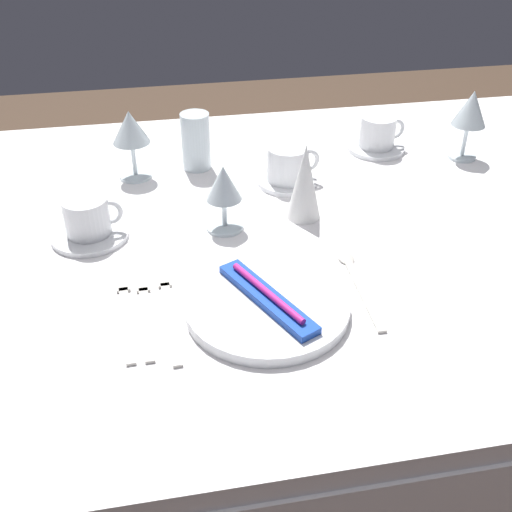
# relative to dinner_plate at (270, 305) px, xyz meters

# --- Properties ---
(ground_plane) EXTENTS (6.00, 6.00, 0.00)m
(ground_plane) POSITION_rel_dinner_plate_xyz_m (-0.00, 0.25, -0.75)
(ground_plane) COLOR #4C3828
(dining_table) EXTENTS (1.80, 1.11, 0.74)m
(dining_table) POSITION_rel_dinner_plate_xyz_m (-0.00, 0.25, -0.09)
(dining_table) COLOR white
(dining_table) RESTS_ON ground
(dinner_plate) EXTENTS (0.25, 0.25, 0.02)m
(dinner_plate) POSITION_rel_dinner_plate_xyz_m (0.00, 0.00, 0.00)
(dinner_plate) COLOR white
(dinner_plate) RESTS_ON dining_table
(toothbrush_package) EXTENTS (0.12, 0.21, 0.02)m
(toothbrush_package) POSITION_rel_dinner_plate_xyz_m (0.00, 0.00, 0.02)
(toothbrush_package) COLOR blue
(toothbrush_package) RESTS_ON dinner_plate
(fork_outer) EXTENTS (0.03, 0.23, 0.00)m
(fork_outer) POSITION_rel_dinner_plate_xyz_m (-0.15, 0.02, -0.01)
(fork_outer) COLOR beige
(fork_outer) RESTS_ON dining_table
(fork_inner) EXTENTS (0.02, 0.20, 0.00)m
(fork_inner) POSITION_rel_dinner_plate_xyz_m (-0.19, 0.03, -0.01)
(fork_inner) COLOR beige
(fork_inner) RESTS_ON dining_table
(fork_salad) EXTENTS (0.03, 0.21, 0.00)m
(fork_salad) POSITION_rel_dinner_plate_xyz_m (-0.22, 0.03, -0.01)
(fork_salad) COLOR beige
(fork_salad) RESTS_ON dining_table
(spoon_soup) EXTENTS (0.03, 0.22, 0.01)m
(spoon_soup) POSITION_rel_dinner_plate_xyz_m (0.15, 0.05, -0.01)
(spoon_soup) COLOR beige
(spoon_soup) RESTS_ON dining_table
(saucer_left) EXTENTS (0.14, 0.14, 0.01)m
(saucer_left) POSITION_rel_dinner_plate_xyz_m (-0.28, 0.26, -0.00)
(saucer_left) COLOR white
(saucer_left) RESTS_ON dining_table
(coffee_cup_left) EXTENTS (0.10, 0.08, 0.07)m
(coffee_cup_left) POSITION_rel_dinner_plate_xyz_m (-0.28, 0.26, 0.04)
(coffee_cup_left) COLOR white
(coffee_cup_left) RESTS_ON saucer_left
(saucer_right) EXTENTS (0.12, 0.12, 0.01)m
(saucer_right) POSITION_rel_dinner_plate_xyz_m (0.12, 0.40, -0.00)
(saucer_right) COLOR white
(saucer_right) RESTS_ON dining_table
(coffee_cup_right) EXTENTS (0.11, 0.09, 0.07)m
(coffee_cup_right) POSITION_rel_dinner_plate_xyz_m (0.12, 0.40, 0.04)
(coffee_cup_right) COLOR white
(coffee_cup_right) RESTS_ON saucer_right
(saucer_far) EXTENTS (0.13, 0.13, 0.01)m
(saucer_far) POSITION_rel_dinner_plate_xyz_m (0.36, 0.53, -0.00)
(saucer_far) COLOR white
(saucer_far) RESTS_ON dining_table
(coffee_cup_far) EXTENTS (0.10, 0.08, 0.07)m
(coffee_cup_far) POSITION_rel_dinner_plate_xyz_m (0.36, 0.53, 0.04)
(coffee_cup_far) COLOR white
(coffee_cup_far) RESTS_ON saucer_far
(wine_glass_centre) EXTENTS (0.07, 0.07, 0.13)m
(wine_glass_centre) POSITION_rel_dinner_plate_xyz_m (-0.03, 0.25, 0.08)
(wine_glass_centre) COLOR silver
(wine_glass_centre) RESTS_ON dining_table
(wine_glass_right) EXTENTS (0.07, 0.07, 0.15)m
(wine_glass_right) POSITION_rel_dinner_plate_xyz_m (0.53, 0.45, 0.10)
(wine_glass_right) COLOR silver
(wine_glass_right) RESTS_ON dining_table
(wine_glass_far) EXTENTS (0.08, 0.08, 0.15)m
(wine_glass_far) POSITION_rel_dinner_plate_xyz_m (-0.19, 0.49, 0.10)
(wine_glass_far) COLOR silver
(wine_glass_far) RESTS_ON dining_table
(drink_tumbler) EXTENTS (0.06, 0.06, 0.12)m
(drink_tumbler) POSITION_rel_dinner_plate_xyz_m (-0.06, 0.51, 0.05)
(drink_tumbler) COLOR silver
(drink_tumbler) RESTS_ON dining_table
(napkin_folded) EXTENTS (0.07, 0.07, 0.15)m
(napkin_folded) POSITION_rel_dinner_plate_xyz_m (0.12, 0.27, 0.06)
(napkin_folded) COLOR white
(napkin_folded) RESTS_ON dining_table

